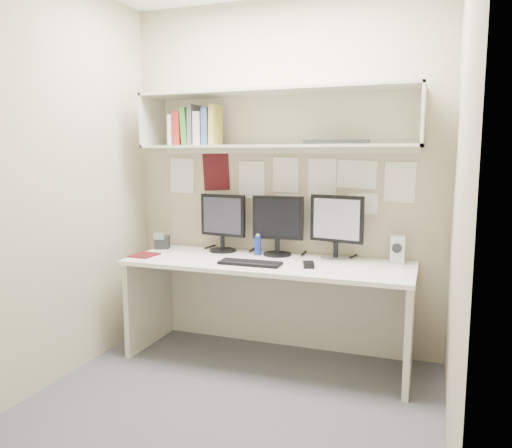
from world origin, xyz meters
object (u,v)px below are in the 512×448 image
(monitor_left, at_px, (223,220))
(monitor_right, at_px, (336,225))
(desk, at_px, (268,311))
(desk_phone, at_px, (162,242))
(maroon_notebook, at_px, (144,255))
(monitor_center, at_px, (278,223))
(keyboard, at_px, (250,263))
(speaker, at_px, (397,250))

(monitor_left, xyz_separation_m, monitor_right, (0.88, -0.00, 0.01))
(desk, relative_size, desk_phone, 14.58)
(monitor_right, bearing_deg, maroon_notebook, -153.42)
(maroon_notebook, bearing_deg, desk_phone, 98.18)
(monitor_center, distance_m, keyboard, 0.45)
(monitor_center, bearing_deg, monitor_right, -4.09)
(speaker, bearing_deg, monitor_right, 175.09)
(desk_phone, bearing_deg, desk, -28.59)
(keyboard, relative_size, desk_phone, 3.10)
(keyboard, height_order, speaker, speaker)
(desk, distance_m, keyboard, 0.41)
(monitor_center, bearing_deg, monitor_left, 175.91)
(desk, xyz_separation_m, desk_phone, (-0.94, 0.15, 0.42))
(monitor_right, distance_m, keyboard, 0.68)
(desk, height_order, speaker, speaker)
(maroon_notebook, bearing_deg, speaker, 15.46)
(monitor_center, relative_size, maroon_notebook, 2.23)
(monitor_center, xyz_separation_m, monitor_right, (0.43, -0.00, 0.01))
(monitor_center, xyz_separation_m, keyboard, (-0.08, -0.37, -0.23))
(monitor_center, relative_size, desk_phone, 3.21)
(desk, bearing_deg, keyboard, -116.87)
(desk, xyz_separation_m, speaker, (0.86, 0.22, 0.46))
(monitor_left, height_order, monitor_right, monitor_right)
(maroon_notebook, distance_m, desk_phone, 0.30)
(monitor_left, bearing_deg, maroon_notebook, -134.35)
(desk, xyz_separation_m, monitor_right, (0.44, 0.22, 0.61))
(desk, height_order, monitor_right, monitor_right)
(desk, bearing_deg, speaker, 14.69)
(monitor_right, relative_size, desk_phone, 3.33)
(speaker, xyz_separation_m, maroon_notebook, (-1.77, -0.37, -0.09))
(monitor_right, bearing_deg, monitor_left, -168.43)
(keyboard, height_order, desk_phone, desk_phone)
(desk, bearing_deg, desk_phone, 170.70)
(speaker, relative_size, maroon_notebook, 0.96)
(keyboard, bearing_deg, maroon_notebook, 178.62)
(monitor_left, bearing_deg, monitor_right, 8.32)
(keyboard, distance_m, desk_phone, 0.92)
(monitor_left, relative_size, speaker, 2.32)
(monitor_left, bearing_deg, monitor_center, 8.32)
(keyboard, xyz_separation_m, desk_phone, (-0.86, 0.31, 0.04))
(monitor_center, height_order, monitor_right, monitor_right)
(maroon_notebook, bearing_deg, monitor_left, 41.07)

